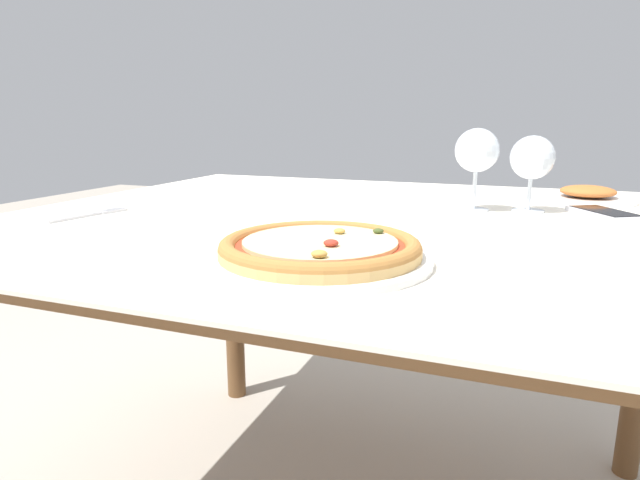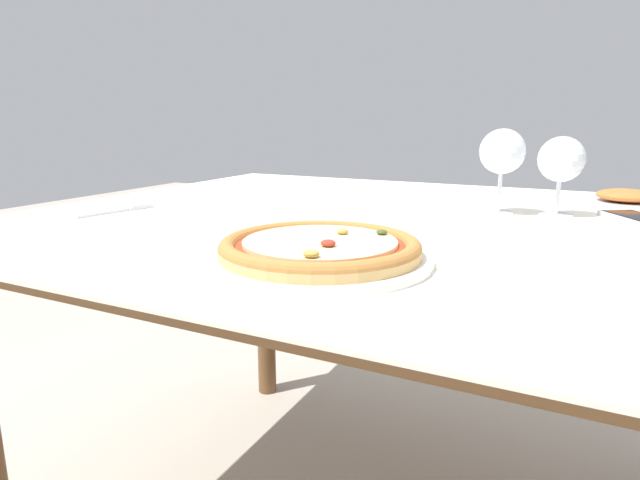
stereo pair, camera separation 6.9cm
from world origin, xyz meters
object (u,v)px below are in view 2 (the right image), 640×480
object	(u,v)px
pizza_plate	(320,250)
fork	(117,211)
dining_table	(387,255)
wine_glass_far_right	(561,161)
wine_glass_far_left	(502,153)
cell_phone	(638,219)
side_plate	(626,200)

from	to	relation	value
pizza_plate	fork	size ratio (longest dim) A/B	1.73
dining_table	pizza_plate	bearing A→B (deg)	-85.23
fork	wine_glass_far_right	bearing A→B (deg)	23.89
pizza_plate	fork	xyz separation A→B (m)	(-0.54, 0.16, -0.01)
wine_glass_far_left	cell_phone	bearing A→B (deg)	6.21
wine_glass_far_left	side_plate	world-z (taller)	wine_glass_far_left
dining_table	pizza_plate	size ratio (longest dim) A/B	4.71
wine_glass_far_right	side_plate	distance (m)	0.25
dining_table	wine_glass_far_right	world-z (taller)	wine_glass_far_right
fork	cell_phone	distance (m)	0.99
dining_table	side_plate	xyz separation A→B (m)	(0.41, 0.36, 0.09)
fork	wine_glass_far_right	size ratio (longest dim) A/B	1.12
fork	wine_glass_far_left	size ratio (longest dim) A/B	1.03
pizza_plate	cell_phone	bearing A→B (deg)	52.45
cell_phone	dining_table	bearing A→B (deg)	-158.57
pizza_plate	cell_phone	size ratio (longest dim) A/B	1.84
fork	cell_phone	world-z (taller)	cell_phone
dining_table	cell_phone	bearing A→B (deg)	21.43
wine_glass_far_left	wine_glass_far_right	xyz separation A→B (m)	(0.10, 0.02, -0.01)
wine_glass_far_left	side_plate	distance (m)	0.33
cell_phone	fork	bearing A→B (deg)	-159.26
cell_phone	side_plate	size ratio (longest dim) A/B	0.79
dining_table	wine_glass_far_right	size ratio (longest dim) A/B	9.12
cell_phone	side_plate	xyz separation A→B (m)	(-0.01, 0.19, 0.01)
fork	dining_table	bearing A→B (deg)	20.16
fork	wine_glass_far_right	world-z (taller)	wine_glass_far_right
dining_table	pizza_plate	distance (m)	0.36
side_plate	wine_glass_far_left	bearing A→B (deg)	-136.30
wine_glass_far_left	wine_glass_far_right	world-z (taller)	wine_glass_far_left
fork	side_plate	bearing A→B (deg)	30.74
dining_table	wine_glass_far_left	xyz separation A→B (m)	(0.18, 0.14, 0.19)
fork	wine_glass_far_left	bearing A→B (deg)	25.36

